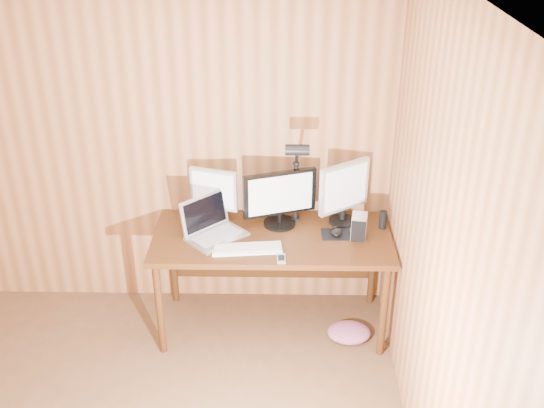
{
  "coord_description": "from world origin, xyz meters",
  "views": [
    {
      "loc": [
        0.99,
        -2.03,
        2.95
      ],
      "look_at": [
        0.93,
        1.58,
        1.02
      ],
      "focal_mm": 42.0,
      "sensor_mm": 36.0,
      "label": 1
    }
  ],
  "objects_px": {
    "monitor_right": "(344,191)",
    "mouse": "(336,231)",
    "desk_lamp": "(297,171)",
    "speaker": "(383,220)",
    "monitor_center": "(280,198)",
    "monitor_left": "(214,194)",
    "phone": "(281,259)",
    "keyboard": "(247,249)",
    "laptop": "(212,226)",
    "hard_drive": "(359,226)",
    "desk": "(272,246)"
  },
  "relations": [
    {
      "from": "monitor_center",
      "to": "hard_drive",
      "type": "relative_size",
      "value": 3.1
    },
    {
      "from": "hard_drive",
      "to": "desk",
      "type": "bearing_deg",
      "value": -177.58
    },
    {
      "from": "keyboard",
      "to": "hard_drive",
      "type": "xyz_separation_m",
      "value": [
        0.74,
        0.18,
        0.07
      ]
    },
    {
      "from": "monitor_center",
      "to": "phone",
      "type": "bearing_deg",
      "value": -106.89
    },
    {
      "from": "monitor_center",
      "to": "mouse",
      "type": "distance_m",
      "value": 0.44
    },
    {
      "from": "desk",
      "to": "speaker",
      "type": "distance_m",
      "value": 0.78
    },
    {
      "from": "monitor_left",
      "to": "laptop",
      "type": "bearing_deg",
      "value": -73.92
    },
    {
      "from": "speaker",
      "to": "monitor_right",
      "type": "bearing_deg",
      "value": 164.32
    },
    {
      "from": "monitor_right",
      "to": "laptop",
      "type": "xyz_separation_m",
      "value": [
        -0.89,
        -0.19,
        -0.18
      ]
    },
    {
      "from": "hard_drive",
      "to": "desk_lamp",
      "type": "distance_m",
      "value": 0.56
    },
    {
      "from": "monitor_right",
      "to": "mouse",
      "type": "relative_size",
      "value": 3.77
    },
    {
      "from": "desk",
      "to": "laptop",
      "type": "relative_size",
      "value": 3.47
    },
    {
      "from": "laptop",
      "to": "keyboard",
      "type": "height_order",
      "value": "laptop"
    },
    {
      "from": "phone",
      "to": "desk",
      "type": "bearing_deg",
      "value": 97.97
    },
    {
      "from": "desk_lamp",
      "to": "speaker",
      "type": "bearing_deg",
      "value": 6.16
    },
    {
      "from": "monitor_left",
      "to": "hard_drive",
      "type": "xyz_separation_m",
      "value": [
        0.98,
        -0.22,
        -0.13
      ]
    },
    {
      "from": "keyboard",
      "to": "phone",
      "type": "xyz_separation_m",
      "value": [
        0.22,
        -0.11,
        -0.0
      ]
    },
    {
      "from": "desk",
      "to": "phone",
      "type": "relative_size",
      "value": 14.91
    },
    {
      "from": "desk",
      "to": "monitor_right",
      "type": "distance_m",
      "value": 0.62
    },
    {
      "from": "desk",
      "to": "monitor_left",
      "type": "distance_m",
      "value": 0.54
    },
    {
      "from": "desk",
      "to": "desk_lamp",
      "type": "xyz_separation_m",
      "value": [
        0.16,
        0.07,
        0.54
      ]
    },
    {
      "from": "keyboard",
      "to": "speaker",
      "type": "height_order",
      "value": "speaker"
    },
    {
      "from": "monitor_center",
      "to": "monitor_left",
      "type": "relative_size",
      "value": 1.28
    },
    {
      "from": "desk",
      "to": "monitor_left",
      "type": "height_order",
      "value": "monitor_left"
    },
    {
      "from": "desk",
      "to": "monitor_right",
      "type": "height_order",
      "value": "monitor_right"
    },
    {
      "from": "speaker",
      "to": "monitor_left",
      "type": "bearing_deg",
      "value": 175.28
    },
    {
      "from": "monitor_center",
      "to": "hard_drive",
      "type": "distance_m",
      "value": 0.56
    },
    {
      "from": "speaker",
      "to": "desk_lamp",
      "type": "height_order",
      "value": "desk_lamp"
    },
    {
      "from": "monitor_right",
      "to": "mouse",
      "type": "distance_m",
      "value": 0.28
    },
    {
      "from": "hard_drive",
      "to": "keyboard",
      "type": "bearing_deg",
      "value": -156.82
    },
    {
      "from": "monitor_left",
      "to": "monitor_right",
      "type": "bearing_deg",
      "value": 15.11
    },
    {
      "from": "monitor_left",
      "to": "phone",
      "type": "bearing_deg",
      "value": -30.78
    },
    {
      "from": "monitor_left",
      "to": "desk_lamp",
      "type": "relative_size",
      "value": 0.57
    },
    {
      "from": "monitor_right",
      "to": "hard_drive",
      "type": "height_order",
      "value": "monitor_right"
    },
    {
      "from": "desk_lamp",
      "to": "monitor_right",
      "type": "bearing_deg",
      "value": 17.96
    },
    {
      "from": "monitor_center",
      "to": "laptop",
      "type": "relative_size",
      "value": 1.07
    },
    {
      "from": "phone",
      "to": "desk_lamp",
      "type": "distance_m",
      "value": 0.6
    },
    {
      "from": "laptop",
      "to": "mouse",
      "type": "distance_m",
      "value": 0.83
    },
    {
      "from": "monitor_left",
      "to": "speaker",
      "type": "relative_size",
      "value": 3.0
    },
    {
      "from": "keyboard",
      "to": "desk_lamp",
      "type": "xyz_separation_m",
      "value": [
        0.32,
        0.32,
        0.41
      ]
    },
    {
      "from": "laptop",
      "to": "hard_drive",
      "type": "bearing_deg",
      "value": -44.37
    },
    {
      "from": "keyboard",
      "to": "mouse",
      "type": "distance_m",
      "value": 0.62
    },
    {
      "from": "monitor_center",
      "to": "monitor_right",
      "type": "relative_size",
      "value": 1.1
    },
    {
      "from": "monitor_left",
      "to": "hard_drive",
      "type": "bearing_deg",
      "value": 3.98
    },
    {
      "from": "keyboard",
      "to": "monitor_right",
      "type": "bearing_deg",
      "value": 24.44
    },
    {
      "from": "monitor_center",
      "to": "speaker",
      "type": "xyz_separation_m",
      "value": [
        0.7,
        -0.04,
        -0.14
      ]
    },
    {
      "from": "speaker",
      "to": "phone",
      "type": "bearing_deg",
      "value": -149.46
    },
    {
      "from": "monitor_left",
      "to": "mouse",
      "type": "relative_size",
      "value": 3.24
    },
    {
      "from": "laptop",
      "to": "monitor_right",
      "type": "bearing_deg",
      "value": -31.97
    },
    {
      "from": "phone",
      "to": "desk_lamp",
      "type": "xyz_separation_m",
      "value": [
        0.1,
        0.42,
        0.41
      ]
    }
  ]
}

